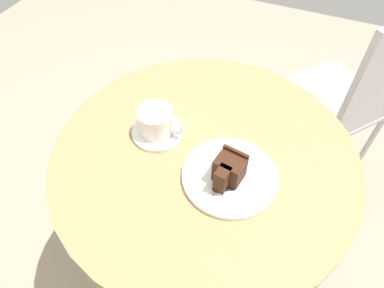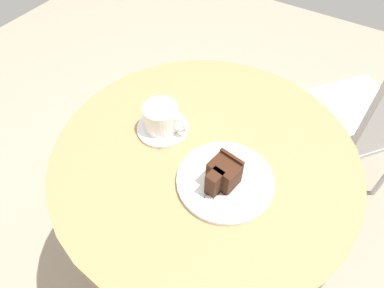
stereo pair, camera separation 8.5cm
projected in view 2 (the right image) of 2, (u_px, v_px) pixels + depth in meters
ground_plane at (200, 259)px, 1.43m from camera, size 4.40×4.40×0.01m
cafe_table at (204, 178)px, 0.97m from camera, size 0.80×0.80×0.71m
saucer at (163, 128)px, 0.94m from camera, size 0.14×0.14×0.01m
coffee_cup at (162, 117)px, 0.91m from camera, size 0.13×0.09×0.07m
teaspoon at (167, 139)px, 0.90m from camera, size 0.03×0.10×0.00m
cake_plate at (225, 181)px, 0.82m from camera, size 0.24×0.24×0.01m
cake_slice at (223, 174)px, 0.79m from camera, size 0.07×0.09×0.08m
fork at (213, 198)px, 0.78m from camera, size 0.12×0.09×0.00m
napkin at (226, 191)px, 0.81m from camera, size 0.17×0.18×0.00m
cafe_chair at (380, 113)px, 1.25m from camera, size 0.53×0.53×0.89m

